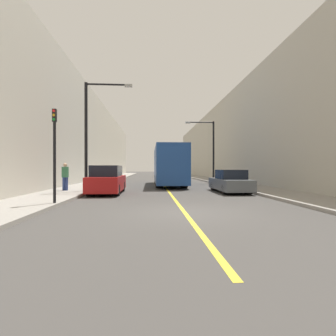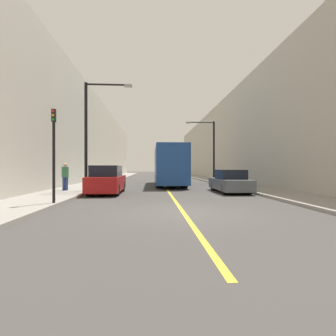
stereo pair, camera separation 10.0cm
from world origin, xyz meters
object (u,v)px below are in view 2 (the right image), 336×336
at_px(bus, 169,165).
at_px(traffic_light, 54,152).
at_px(pedestrian, 65,176).
at_px(parked_suv_left, 107,181).
at_px(car_right_near, 230,182).
at_px(street_lamp_left, 91,128).
at_px(street_lamp_right, 211,146).

distance_m(bus, traffic_light, 14.20).
bearing_deg(bus, pedestrian, -138.07).
bearing_deg(bus, parked_suv_left, -120.88).
distance_m(car_right_near, street_lamp_left, 9.91).
height_order(bus, car_right_near, bus).
bearing_deg(car_right_near, bus, 116.88).
height_order(parked_suv_left, street_lamp_left, street_lamp_left).
height_order(traffic_light, pedestrian, traffic_light).
bearing_deg(street_lamp_right, bus, -146.21).
xyz_separation_m(street_lamp_right, traffic_light, (-10.50, -16.07, -1.60)).
bearing_deg(street_lamp_left, parked_suv_left, -22.33).
relative_size(bus, parked_suv_left, 2.15).
xyz_separation_m(street_lamp_left, pedestrian, (-1.77, 0.39, -3.19)).
height_order(parked_suv_left, pedestrian, pedestrian).
distance_m(street_lamp_left, traffic_light, 6.23).
distance_m(street_lamp_left, pedestrian, 3.67).
relative_size(street_lamp_right, pedestrian, 3.54).
xyz_separation_m(car_right_near, traffic_light, (-9.45, -5.79, 1.66)).
bearing_deg(parked_suv_left, car_right_near, 2.41).
xyz_separation_m(street_lamp_left, street_lamp_right, (10.28, 10.15, -0.33)).
relative_size(bus, pedestrian, 5.73).
bearing_deg(car_right_near, parked_suv_left, -177.59).
height_order(parked_suv_left, traffic_light, traffic_light).
bearing_deg(pedestrian, street_lamp_right, 38.99).
xyz_separation_m(bus, parked_suv_left, (-4.48, -7.49, -1.05)).
xyz_separation_m(parked_suv_left, car_right_near, (8.11, 0.34, -0.15)).
height_order(car_right_near, street_lamp_right, street_lamp_right).
height_order(parked_suv_left, car_right_near, parked_suv_left).
xyz_separation_m(bus, traffic_light, (-5.83, -12.94, 0.46)).
distance_m(parked_suv_left, car_right_near, 8.12).
bearing_deg(car_right_near, street_lamp_right, 84.20).
xyz_separation_m(street_lamp_right, pedestrian, (-12.06, -9.76, -2.86)).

